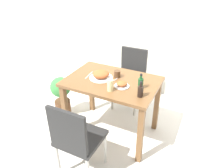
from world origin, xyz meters
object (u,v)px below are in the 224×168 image
chair_near (76,138)px  drink_cup (117,74)px  chair_far (131,75)px  side_plate (122,84)px  food_plate (101,75)px  sauce_bottle (141,83)px  condiment_bottle (140,91)px  potted_plant_left (61,94)px  juice_glass (110,85)px

chair_near → drink_cup: 0.91m
chair_far → chair_near: bearing=-89.1°
chair_near → side_plate: bearing=-105.1°
drink_cup → food_plate: bearing=-147.3°
sauce_bottle → condiment_bottle: same height
side_plate → potted_plant_left: (-0.97, 0.10, -0.45)m
potted_plant_left → food_plate: bearing=-1.7°
food_plate → chair_far: bearing=81.9°
juice_glass → chair_far: bearing=97.6°
chair_near → drink_cup: bearing=-92.6°
chair_near → sauce_bottle: size_ratio=4.95×
condiment_bottle → food_plate: bearing=161.9°
food_plate → potted_plant_left: size_ratio=0.45×
chair_near → juice_glass: juice_glass is taller
chair_near → juice_glass: 0.64m
side_plate → drink_cup: size_ratio=1.97×
food_plate → sauce_bottle: size_ratio=1.53×
food_plate → side_plate: (0.31, -0.08, -0.02)m
drink_cup → juice_glass: size_ratio=0.64×
food_plate → condiment_bottle: condiment_bottle is taller
drink_cup → chair_near: bearing=-92.6°
chair_near → drink_cup: chair_near is taller
food_plate → juice_glass: (0.23, -0.21, 0.02)m
side_plate → drink_cup: 0.23m
sauce_bottle → food_plate: bearing=177.6°
sauce_bottle → drink_cup: bearing=159.5°
side_plate → sauce_bottle: sauce_bottle is taller
side_plate → juice_glass: 0.16m
side_plate → drink_cup: (-0.14, 0.18, 0.02)m
drink_cup → sauce_bottle: bearing=-20.5°
drink_cup → sauce_bottle: size_ratio=0.47×
juice_glass → sauce_bottle: 0.34m
chair_far → drink_cup: size_ratio=10.54×
chair_near → condiment_bottle: size_ratio=4.95×
food_plate → condiment_bottle: 0.59m
sauce_bottle → potted_plant_left: (-1.17, 0.04, -0.49)m
chair_far → condiment_bottle: condiment_bottle is taller
chair_far → sauce_bottle: size_ratio=4.95×
juice_glass → sauce_bottle: (0.28, 0.19, 0.00)m
juice_glass → condiment_bottle: size_ratio=0.74×
chair_near → chair_far: size_ratio=1.00×
chair_far → condiment_bottle: (0.46, -0.91, 0.34)m
drink_cup → potted_plant_left: bearing=-174.0°
food_plate → potted_plant_left: 0.81m
chair_near → potted_plant_left: size_ratio=1.46×
chair_near → drink_cup: (0.04, 0.86, 0.31)m
food_plate → juice_glass: bearing=-42.8°
chair_far → side_plate: bearing=-75.8°
juice_glass → drink_cup: bearing=101.4°
chair_far → condiment_bottle: 1.07m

